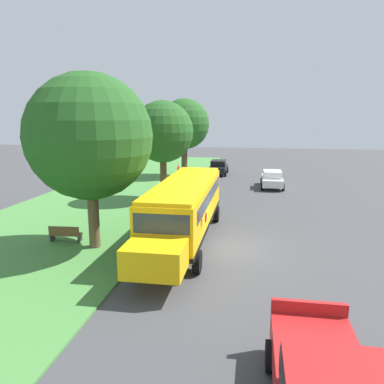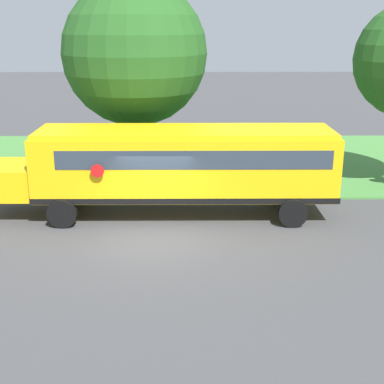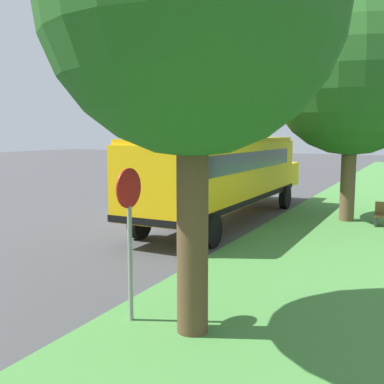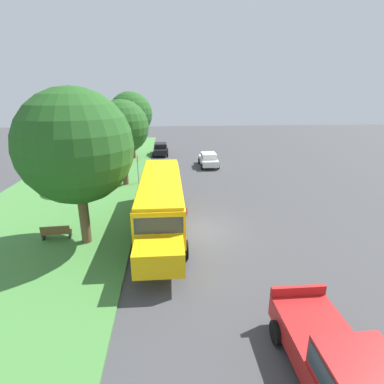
{
  "view_description": "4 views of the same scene",
  "coord_description": "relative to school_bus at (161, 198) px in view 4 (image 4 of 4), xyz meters",
  "views": [
    {
      "loc": [
        1.1,
        -17.67,
        6.45
      ],
      "look_at": [
        -2.58,
        4.46,
        1.87
      ],
      "focal_mm": 35.0,
      "sensor_mm": 36.0,
      "label": 1
    },
    {
      "loc": [
        16.05,
        1.11,
        6.74
      ],
      "look_at": [
        -1.17,
        1.24,
        1.23
      ],
      "focal_mm": 50.0,
      "sensor_mm": 36.0,
      "label": 2
    },
    {
      "loc": [
        -8.98,
        16.36,
        3.31
      ],
      "look_at": [
        -2.23,
        3.27,
        1.4
      ],
      "focal_mm": 42.0,
      "sensor_mm": 36.0,
      "label": 3
    },
    {
      "loc": [
        -1.84,
        -16.74,
        8.14
      ],
      "look_at": [
        -0.18,
        3.53,
        1.33
      ],
      "focal_mm": 28.0,
      "sensor_mm": 36.0,
      "label": 4
    }
  ],
  "objects": [
    {
      "name": "oak_tree_far_end",
      "position": [
        -3.9,
        20.84,
        3.7
      ],
      "size": [
        5.29,
        5.29,
        8.25
      ],
      "color": "#4C3826",
      "rests_on": "ground"
    },
    {
      "name": "oak_tree_beside_bus",
      "position": [
        -4.03,
        -1.89,
        3.65
      ],
      "size": [
        5.94,
        5.94,
        8.46
      ],
      "color": "brown",
      "rests_on": "ground"
    },
    {
      "name": "school_bus",
      "position": [
        0.0,
        0.0,
        0.0
      ],
      "size": [
        2.85,
        12.42,
        3.16
      ],
      "color": "yellow",
      "rests_on": "ground"
    },
    {
      "name": "grass_verge",
      "position": [
        -7.66,
        -0.72,
        -1.88
      ],
      "size": [
        12.0,
        80.0,
        0.08
      ],
      "primitive_type": "cube",
      "color": "#47843D",
      "rests_on": "ground"
    },
    {
      "name": "oak_tree_roadside_mid",
      "position": [
        -3.36,
        9.47,
        3.3
      ],
      "size": [
        4.66,
        4.66,
        7.6
      ],
      "color": "brown",
      "rests_on": "ground"
    },
    {
      "name": "car_black_middle",
      "position": [
        -0.46,
        23.18,
        -1.05
      ],
      "size": [
        2.02,
        4.4,
        1.56
      ],
      "color": "black",
      "rests_on": "ground"
    },
    {
      "name": "pickup_truck",
      "position": [
        5.04,
        -11.67,
        -0.85
      ],
      "size": [
        2.28,
        5.4,
        2.1
      ],
      "color": "#B21E1E",
      "rests_on": "ground"
    },
    {
      "name": "park_bench",
      "position": [
        -6.02,
        -1.3,
        -1.45
      ],
      "size": [
        1.63,
        0.6,
        0.92
      ],
      "color": "brown",
      "rests_on": "ground"
    },
    {
      "name": "ground_plane",
      "position": [
        2.34,
        -0.72,
        -1.92
      ],
      "size": [
        120.0,
        120.0,
        0.0
      ],
      "primitive_type": "plane",
      "color": "#424244"
    },
    {
      "name": "stop_sign",
      "position": [
        -2.26,
        9.47,
        -0.19
      ],
      "size": [
        0.08,
        0.68,
        2.74
      ],
      "color": "gray",
      "rests_on": "ground"
    },
    {
      "name": "car_white_nearest",
      "position": [
        5.14,
        15.98,
        -1.05
      ],
      "size": [
        2.02,
        4.4,
        1.56
      ],
      "color": "silver",
      "rests_on": "ground"
    }
  ]
}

